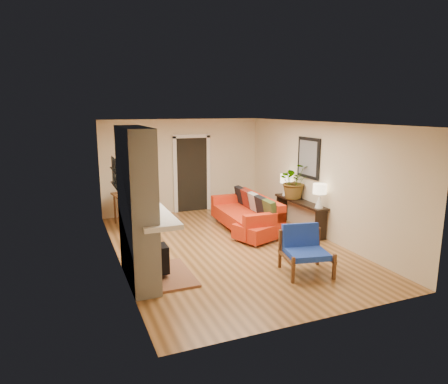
{
  "coord_description": "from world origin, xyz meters",
  "views": [
    {
      "loc": [
        -3.12,
        -7.44,
        2.88
      ],
      "look_at": [
        0.0,
        0.2,
        1.15
      ],
      "focal_mm": 32.0,
      "sensor_mm": 36.0,
      "label": 1
    }
  ],
  "objects_px": {
    "blue_chair": "(304,247)",
    "lamp_far": "(286,182)",
    "ottoman": "(255,231)",
    "dining_table": "(134,201)",
    "console_table": "(300,207)",
    "houseplant": "(295,181)",
    "sofa": "(249,213)",
    "lamp_near": "(320,193)"
  },
  "relations": [
    {
      "from": "blue_chair",
      "to": "lamp_near",
      "type": "height_order",
      "value": "lamp_near"
    },
    {
      "from": "blue_chair",
      "to": "lamp_far",
      "type": "height_order",
      "value": "lamp_far"
    },
    {
      "from": "sofa",
      "to": "houseplant",
      "type": "distance_m",
      "value": 1.37
    },
    {
      "from": "houseplant",
      "to": "sofa",
      "type": "bearing_deg",
      "value": 165.55
    },
    {
      "from": "lamp_far",
      "to": "blue_chair",
      "type": "bearing_deg",
      "value": -114.68
    },
    {
      "from": "lamp_far",
      "to": "houseplant",
      "type": "height_order",
      "value": "houseplant"
    },
    {
      "from": "ottoman",
      "to": "sofa",
      "type": "bearing_deg",
      "value": 73.53
    },
    {
      "from": "sofa",
      "to": "lamp_near",
      "type": "height_order",
      "value": "lamp_near"
    },
    {
      "from": "console_table",
      "to": "houseplant",
      "type": "height_order",
      "value": "houseplant"
    },
    {
      "from": "blue_chair",
      "to": "houseplant",
      "type": "bearing_deg",
      "value": 61.93
    },
    {
      "from": "console_table",
      "to": "ottoman",
      "type": "bearing_deg",
      "value": -166.29
    },
    {
      "from": "blue_chair",
      "to": "dining_table",
      "type": "bearing_deg",
      "value": 119.97
    },
    {
      "from": "ottoman",
      "to": "blue_chair",
      "type": "xyz_separation_m",
      "value": [
        0.07,
        -1.82,
        0.23
      ]
    },
    {
      "from": "blue_chair",
      "to": "lamp_near",
      "type": "xyz_separation_m",
      "value": [
        1.3,
        1.41,
        0.61
      ]
    },
    {
      "from": "dining_table",
      "to": "houseplant",
      "type": "distance_m",
      "value": 3.98
    },
    {
      "from": "lamp_near",
      "to": "houseplant",
      "type": "height_order",
      "value": "houseplant"
    },
    {
      "from": "sofa",
      "to": "lamp_far",
      "type": "xyz_separation_m",
      "value": [
        1.1,
        0.13,
        0.67
      ]
    },
    {
      "from": "ottoman",
      "to": "houseplant",
      "type": "height_order",
      "value": "houseplant"
    },
    {
      "from": "console_table",
      "to": "lamp_far",
      "type": "relative_size",
      "value": 3.43
    },
    {
      "from": "ottoman",
      "to": "lamp_far",
      "type": "height_order",
      "value": "lamp_far"
    },
    {
      "from": "ottoman",
      "to": "dining_table",
      "type": "xyz_separation_m",
      "value": [
        -2.25,
        2.2,
        0.42
      ]
    },
    {
      "from": "blue_chair",
      "to": "houseplant",
      "type": "distance_m",
      "value": 2.83
    },
    {
      "from": "blue_chair",
      "to": "console_table",
      "type": "height_order",
      "value": "blue_chair"
    },
    {
      "from": "blue_chair",
      "to": "console_table",
      "type": "xyz_separation_m",
      "value": [
        1.3,
        2.15,
        0.13
      ]
    },
    {
      "from": "sofa",
      "to": "blue_chair",
      "type": "xyz_separation_m",
      "value": [
        -0.19,
        -2.69,
        0.06
      ]
    },
    {
      "from": "ottoman",
      "to": "console_table",
      "type": "relative_size",
      "value": 0.52
    },
    {
      "from": "console_table",
      "to": "houseplant",
      "type": "relative_size",
      "value": 2.1
    },
    {
      "from": "blue_chair",
      "to": "lamp_far",
      "type": "bearing_deg",
      "value": 65.32
    },
    {
      "from": "ottoman",
      "to": "houseplant",
      "type": "relative_size",
      "value": 1.1
    },
    {
      "from": "console_table",
      "to": "lamp_near",
      "type": "xyz_separation_m",
      "value": [
        0.0,
        -0.74,
        0.49
      ]
    },
    {
      "from": "blue_chair",
      "to": "lamp_far",
      "type": "relative_size",
      "value": 1.73
    },
    {
      "from": "ottoman",
      "to": "dining_table",
      "type": "relative_size",
      "value": 0.52
    },
    {
      "from": "dining_table",
      "to": "lamp_near",
      "type": "relative_size",
      "value": 3.43
    },
    {
      "from": "dining_table",
      "to": "lamp_far",
      "type": "distance_m",
      "value": 3.83
    },
    {
      "from": "sofa",
      "to": "dining_table",
      "type": "height_order",
      "value": "dining_table"
    },
    {
      "from": "dining_table",
      "to": "lamp_near",
      "type": "distance_m",
      "value": 4.48
    },
    {
      "from": "dining_table",
      "to": "lamp_near",
      "type": "height_order",
      "value": "lamp_near"
    },
    {
      "from": "ottoman",
      "to": "console_table",
      "type": "xyz_separation_m",
      "value": [
        1.36,
        0.33,
        0.36
      ]
    },
    {
      "from": "sofa",
      "to": "blue_chair",
      "type": "height_order",
      "value": "sofa"
    },
    {
      "from": "ottoman",
      "to": "blue_chair",
      "type": "relative_size",
      "value": 1.04
    },
    {
      "from": "sofa",
      "to": "console_table",
      "type": "xyz_separation_m",
      "value": [
        1.1,
        -0.54,
        0.18
      ]
    },
    {
      "from": "sofa",
      "to": "console_table",
      "type": "distance_m",
      "value": 1.24
    }
  ]
}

